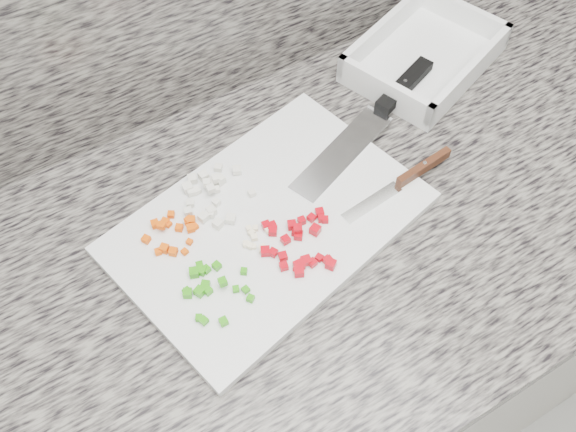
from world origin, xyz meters
The scene contains 11 objects.
cabinet centered at (0.00, 1.44, 0.43)m, with size 3.92×0.62×0.86m, color silver.
countertop centered at (0.00, 1.44, 0.88)m, with size 3.96×0.64×0.04m, color #69655D.
cutting_board centered at (-0.02, 1.47, 0.91)m, with size 0.41×0.27×0.01m, color silver.
carrot_pile centered at (-0.14, 1.52, 0.92)m, with size 0.08×0.07×0.02m.
onion_pile centered at (-0.07, 1.55, 0.92)m, with size 0.11×0.10×0.02m.
green_pepper_pile centered at (-0.13, 1.42, 0.92)m, with size 0.09×0.10×0.02m.
red_pepper_pile centered at (0.00, 1.42, 0.92)m, with size 0.11×0.11×0.02m.
garlic_pile centered at (-0.05, 1.45, 0.92)m, with size 0.05×0.05×0.01m.
chef_knife centered at (0.24, 1.56, 0.92)m, with size 0.33×0.15×0.02m.
paring_knife centered at (0.19, 1.43, 0.92)m, with size 0.19×0.03×0.02m.
tray centered at (0.36, 1.62, 0.92)m, with size 0.29×0.25×0.05m.
Camera 1 is at (-0.24, 1.04, 1.64)m, focal length 40.00 mm.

